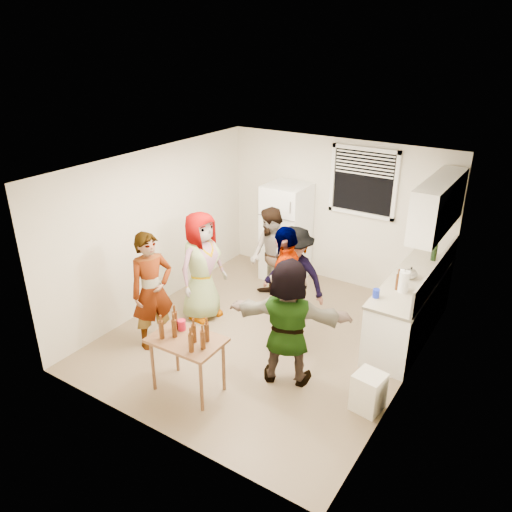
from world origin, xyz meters
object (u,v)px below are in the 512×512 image
Objects in this scene: guest_back_left at (270,301)px; blue_cup at (376,297)px; guest_grey at (204,316)px; guest_black at (284,345)px; guest_orange at (286,378)px; trash_bin at (369,391)px; guest_back_right at (292,323)px; refrigerator at (286,232)px; beer_bottle_counter at (397,290)px; beer_bottle_table at (176,329)px; wine_bottle at (433,260)px; red_cup at (182,330)px; kettle at (410,279)px; guest_stripe at (157,343)px; serving_table at (190,389)px.

blue_cup is at bearing 16.85° from guest_back_left.
blue_cup is 0.07× the size of guest_grey.
guest_orange reaches higher than guest_black.
guest_back_right is (-1.65, 1.20, -0.25)m from trash_bin.
refrigerator is 2.62m from beer_bottle_counter.
trash_bin is 2.80m from guest_back_left.
wine_bottle is at bearing 57.34° from beer_bottle_table.
beer_bottle_table reaches higher than guest_back_left.
kettle is at bearing 51.73° from red_cup.
blue_cup is 3.10m from guest_stripe.
blue_cup is 0.48× the size of beer_bottle_table.
beer_bottle_counter reaches higher than kettle.
refrigerator is 3.58× the size of trash_bin.
guest_orange is (1.93, 0.31, 0.00)m from guest_stripe.
wine_bottle reaches higher than guest_back_left.
wine_bottle is 1.48× the size of beer_bottle_counter.
serving_table reaches higher than guest_back_left.
serving_table reaches higher than guest_orange.
wine_bottle is 0.18× the size of guest_black.
kettle is 1.02× the size of beer_bottle_counter.
serving_table is 1.22m from guest_orange.
refrigerator is 1.97× the size of serving_table.
beer_bottle_counter reaches higher than blue_cup.
beer_bottle_table is at bearing -54.33° from guest_back_left.
guest_back_right is 1.35m from guest_orange.
guest_black is (-1.42, -1.99, -0.90)m from wine_bottle.
serving_table is (-1.91, -3.45, -0.90)m from wine_bottle.
beer_bottle_counter is at bearing -96.98° from wine_bottle.
refrigerator is 2.51m from kettle.
beer_bottle_counter is 0.47× the size of trash_bin.
guest_orange is (-1.02, -2.62, -0.90)m from wine_bottle.
wine_bottle is 2.81× the size of blue_cup.
guest_grey is at bearing -154.43° from guest_back_right.
wine_bottle is 0.21× the size of guest_back_left.
beer_bottle_table is at bearing -149.92° from red_cup.
guest_back_left is (-0.15, 2.32, -0.73)m from red_cup.
kettle is at bearing -97.08° from wine_bottle.
red_cup is at bearing -52.61° from guest_back_left.
wine_bottle is 0.69× the size of trash_bin.
guest_black is (1.53, 0.94, 0.00)m from guest_stripe.
blue_cup reaches higher than guest_back_left.
guest_grey is at bearing -39.52° from guest_orange.
guest_back_right is at bearing 75.85° from red_cup.
beer_bottle_counter is 3.40m from guest_stripe.
kettle is 3.13m from guest_grey.
guest_grey is at bearing -117.65° from guest_black.
wine_bottle is 0.21× the size of guest_back_right.
blue_cup is (-0.31, -1.58, 0.00)m from wine_bottle.
wine_bottle is 2.32m from guest_back_right.
serving_table is at bearing 22.98° from guest_orange.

